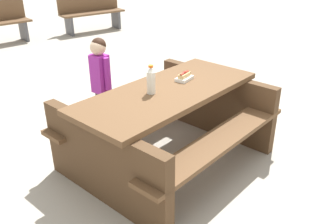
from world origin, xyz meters
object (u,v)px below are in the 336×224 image
at_px(soda_bottle, 151,80).
at_px(picnic_table, 168,120).
at_px(park_bench_near, 91,11).
at_px(hotdog_tray, 184,77).
at_px(child_in_coat, 100,74).

bearing_deg(soda_bottle, picnic_table, -20.90).
bearing_deg(park_bench_near, hotdog_tray, -121.64).
xyz_separation_m(soda_bottle, hotdog_tray, (0.44, -0.03, -0.09)).
relative_size(picnic_table, park_bench_near, 1.20).
height_order(picnic_table, child_in_coat, child_in_coat).
relative_size(hotdog_tray, park_bench_near, 0.12).
bearing_deg(hotdog_tray, soda_bottle, 175.49).
relative_size(hotdog_tray, child_in_coat, 0.18).
distance_m(child_in_coat, park_bench_near, 5.07).
distance_m(soda_bottle, child_in_coat, 0.91).
bearing_deg(park_bench_near, picnic_table, -123.88).
relative_size(child_in_coat, park_bench_near, 0.69).
bearing_deg(soda_bottle, child_in_coat, 77.96).
height_order(soda_bottle, park_bench_near, soda_bottle).
bearing_deg(hotdog_tray, park_bench_near, 58.36).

